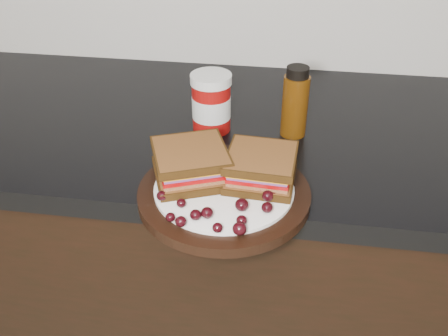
{
  "coord_description": "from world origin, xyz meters",
  "views": [
    {
      "loc": [
        0.19,
        0.79,
        1.4
      ],
      "look_at": [
        0.1,
        1.44,
        0.96
      ],
      "focal_mm": 40.0,
      "sensor_mm": 36.0,
      "label": 1
    }
  ],
  "objects_px": {
    "condiment_jar": "(211,103)",
    "sandwich_left": "(191,164)",
    "plate": "(224,194)",
    "oil_bottle": "(295,102)"
  },
  "relations": [
    {
      "from": "plate",
      "to": "sandwich_left",
      "type": "height_order",
      "value": "sandwich_left"
    },
    {
      "from": "sandwich_left",
      "to": "oil_bottle",
      "type": "bearing_deg",
      "value": 30.94
    },
    {
      "from": "sandwich_left",
      "to": "oil_bottle",
      "type": "height_order",
      "value": "oil_bottle"
    },
    {
      "from": "plate",
      "to": "oil_bottle",
      "type": "height_order",
      "value": "oil_bottle"
    },
    {
      "from": "plate",
      "to": "condiment_jar",
      "type": "xyz_separation_m",
      "value": [
        -0.06,
        0.23,
        0.05
      ]
    },
    {
      "from": "condiment_jar",
      "to": "oil_bottle",
      "type": "relative_size",
      "value": 0.84
    },
    {
      "from": "sandwich_left",
      "to": "oil_bottle",
      "type": "relative_size",
      "value": 0.83
    },
    {
      "from": "condiment_jar",
      "to": "sandwich_left",
      "type": "bearing_deg",
      "value": -89.68
    },
    {
      "from": "plate",
      "to": "oil_bottle",
      "type": "bearing_deg",
      "value": 65.76
    },
    {
      "from": "plate",
      "to": "condiment_jar",
      "type": "relative_size",
      "value": 2.38
    }
  ]
}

